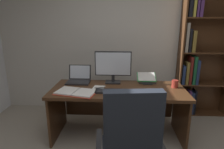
% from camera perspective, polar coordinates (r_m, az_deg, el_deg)
% --- Properties ---
extents(wall_back, '(5.37, 0.12, 2.53)m').
position_cam_1_polar(wall_back, '(3.43, 6.48, 10.03)').
color(wall_back, beige).
rests_on(wall_back, ground).
extents(desk, '(1.80, 0.75, 0.72)m').
position_cam_1_polar(desk, '(2.71, 1.86, -7.40)').
color(desk, '#4C2D19').
rests_on(desk, ground).
extents(bookshelf, '(0.86, 0.26, 2.21)m').
position_cam_1_polar(bookshelf, '(3.50, 24.69, 5.17)').
color(bookshelf, '#4C2D19').
rests_on(bookshelf, ground).
extents(monitor, '(0.53, 0.16, 0.47)m').
position_cam_1_polar(monitor, '(2.75, 0.33, 2.32)').
color(monitor, '#232326').
rests_on(monitor, desk).
extents(laptop, '(0.34, 0.30, 0.24)m').
position_cam_1_polar(laptop, '(2.87, -9.97, -1.26)').
color(laptop, '#232326').
rests_on(laptop, desk).
extents(keyboard, '(0.42, 0.15, 0.02)m').
position_cam_1_polar(keyboard, '(2.43, -0.12, -5.06)').
color(keyboard, '#232326').
rests_on(keyboard, desk).
extents(computer_mouse, '(0.06, 0.10, 0.04)m').
position_cam_1_polar(computer_mouse, '(2.44, 6.97, -4.97)').
color(computer_mouse, '#232326').
rests_on(computer_mouse, desk).
extents(reading_stand_with_book, '(0.27, 0.26, 0.12)m').
position_cam_1_polar(reading_stand_with_book, '(2.87, 10.36, -1.06)').
color(reading_stand_with_book, '#232326').
rests_on(reading_stand_with_book, desk).
extents(open_binder, '(0.56, 0.40, 0.02)m').
position_cam_1_polar(open_binder, '(2.45, -10.81, -5.19)').
color(open_binder, '#DB422D').
rests_on(open_binder, desk).
extents(notepad, '(0.18, 0.23, 0.01)m').
position_cam_1_polar(notepad, '(2.57, -4.17, -4.14)').
color(notepad, white).
rests_on(notepad, desk).
extents(pen, '(0.14, 0.05, 0.01)m').
position_cam_1_polar(pen, '(2.56, -3.73, -3.96)').
color(pen, black).
rests_on(pen, notepad).
extents(coffee_mug, '(0.09, 0.09, 0.10)m').
position_cam_1_polar(coffee_mug, '(2.73, 18.40, -2.70)').
color(coffee_mug, maroon).
rests_on(coffee_mug, desk).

